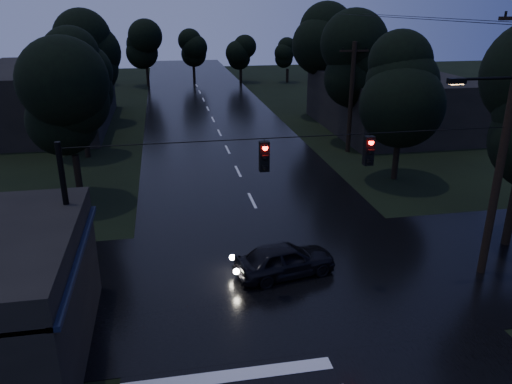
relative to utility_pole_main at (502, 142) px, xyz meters
name	(u,v)px	position (x,y,z in m)	size (l,w,h in m)	color
main_road	(228,150)	(-7.41, 19.00, -5.26)	(12.00, 120.00, 0.02)	black
cross_street	(289,277)	(-7.41, 1.00, -5.26)	(60.00, 9.00, 0.02)	black
building_far_right	(389,102)	(6.59, 23.00, -3.06)	(10.00, 14.00, 4.40)	black
building_far_left	(45,97)	(-21.41, 29.00, -2.76)	(10.00, 16.00, 5.00)	black
utility_pole_main	(502,142)	(0.00, 0.00, 0.00)	(3.50, 0.30, 10.00)	black
utility_pole_far	(351,97)	(0.89, 17.00, -1.38)	(2.00, 0.30, 7.50)	black
anchor_pole_left	(70,233)	(-14.91, 0.00, -2.26)	(0.18, 0.18, 6.00)	black
span_signals	(316,152)	(-6.85, -0.01, -0.01)	(15.00, 0.37, 1.12)	black
tree_left_a	(68,102)	(-16.41, 11.00, -0.02)	(3.92, 3.92, 8.26)	black
tree_left_b	(78,73)	(-17.01, 19.00, 0.36)	(4.20, 4.20, 8.85)	black
tree_left_c	(87,53)	(-17.61, 29.00, 0.74)	(4.48, 4.48, 9.44)	black
tree_right_a	(404,84)	(1.59, 11.00, 0.36)	(4.20, 4.20, 8.85)	black
tree_right_b	(360,61)	(2.19, 19.00, 0.74)	(4.48, 4.48, 9.44)	black
tree_right_c	(325,45)	(2.79, 29.00, 1.11)	(4.76, 4.76, 10.03)	black
car	(285,259)	(-7.52, 1.21, -4.59)	(1.57, 3.91, 1.33)	black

